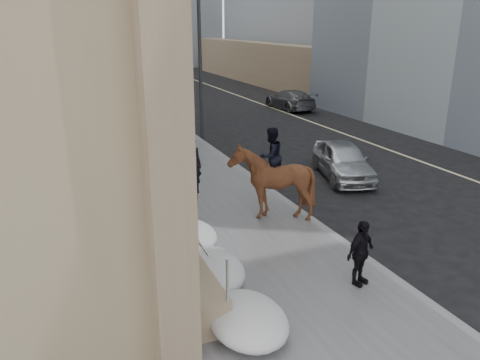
% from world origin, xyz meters
% --- Properties ---
extents(ground, '(140.00, 140.00, 0.00)m').
position_xyz_m(ground, '(0.00, 0.00, 0.00)').
color(ground, black).
rests_on(ground, ground).
extents(sidewalk, '(5.00, 80.00, 0.12)m').
position_xyz_m(sidewalk, '(0.00, 10.00, 0.06)').
color(sidewalk, '#4F4F52').
rests_on(sidewalk, ground).
extents(curb, '(0.24, 80.00, 0.12)m').
position_xyz_m(curb, '(2.62, 10.00, 0.06)').
color(curb, slate).
rests_on(curb, ground).
extents(lane_line, '(0.15, 70.00, 0.01)m').
position_xyz_m(lane_line, '(10.50, 10.00, 0.01)').
color(lane_line, '#BFB78C').
rests_on(lane_line, ground).
extents(far_podium, '(2.00, 80.00, 4.00)m').
position_xyz_m(far_podium, '(15.50, 10.00, 2.00)').
color(far_podium, '#847155').
rests_on(far_podium, ground).
extents(streetlight_mid, '(1.71, 0.24, 8.00)m').
position_xyz_m(streetlight_mid, '(2.74, 14.00, 4.58)').
color(streetlight_mid, '#2D2D30').
rests_on(streetlight_mid, ground).
extents(streetlight_far, '(1.71, 0.24, 8.00)m').
position_xyz_m(streetlight_far, '(2.74, 34.00, 4.58)').
color(streetlight_far, '#2D2D30').
rests_on(streetlight_far, ground).
extents(traffic_signal, '(4.10, 0.22, 6.00)m').
position_xyz_m(traffic_signal, '(2.07, 22.00, 4.00)').
color(traffic_signal, '#2D2D30').
rests_on(traffic_signal, ground).
extents(snow_bank, '(1.70, 18.10, 0.76)m').
position_xyz_m(snow_bank, '(-1.42, 8.11, 0.47)').
color(snow_bank, silver).
rests_on(snow_bank, sidewalk).
extents(mounted_horse_left, '(1.25, 2.38, 2.63)m').
position_xyz_m(mounted_horse_left, '(-0.83, 3.41, 1.16)').
color(mounted_horse_left, '#512C18').
rests_on(mounted_horse_left, sidewalk).
extents(mounted_horse_right, '(2.43, 2.56, 2.79)m').
position_xyz_m(mounted_horse_right, '(1.51, 2.94, 1.34)').
color(mounted_horse_right, '#452413').
rests_on(mounted_horse_right, sidewalk).
extents(pedestrian, '(0.99, 0.66, 1.56)m').
position_xyz_m(pedestrian, '(1.66, -1.32, 0.90)').
color(pedestrian, black).
rests_on(pedestrian, sidewalk).
extents(car_silver, '(2.81, 4.47, 1.42)m').
position_xyz_m(car_silver, '(5.98, 5.70, 0.71)').
color(car_silver, '#B4B7BC').
rests_on(car_silver, ground).
extents(car_grey, '(2.03, 4.77, 1.37)m').
position_xyz_m(car_grey, '(11.39, 20.12, 0.69)').
color(car_grey, '#5B5D63').
rests_on(car_grey, ground).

